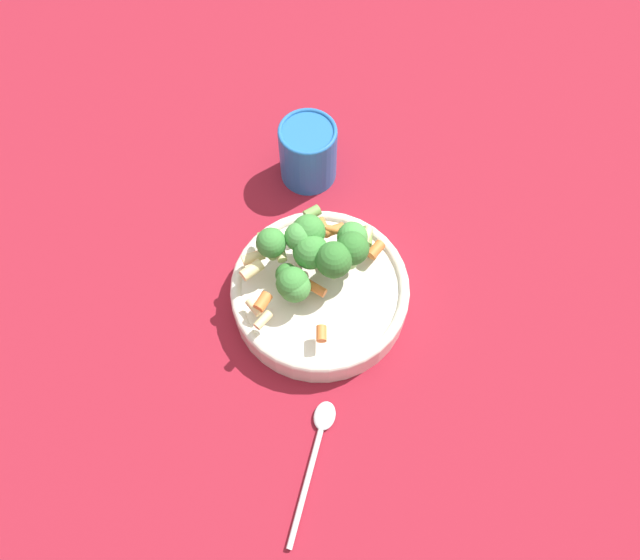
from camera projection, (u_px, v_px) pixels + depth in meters
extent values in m
plane|color=maroon|center=(320.00, 300.00, 0.82)|extent=(3.00, 3.00, 0.00)
cylinder|color=silver|center=(320.00, 294.00, 0.81)|extent=(0.23, 0.23, 0.04)
torus|color=silver|center=(320.00, 287.00, 0.79)|extent=(0.23, 0.23, 0.01)
cylinder|color=#8CB766|center=(293.00, 293.00, 0.77)|extent=(0.01, 0.01, 0.02)
sphere|color=#3D8438|center=(292.00, 283.00, 0.74)|extent=(0.04, 0.04, 0.04)
cylinder|color=#8CB766|center=(334.00, 270.00, 0.76)|extent=(0.02, 0.02, 0.02)
sphere|color=#33722D|center=(334.00, 260.00, 0.74)|extent=(0.04, 0.04, 0.04)
cylinder|color=#8CB766|center=(311.00, 262.00, 0.78)|extent=(0.02, 0.02, 0.01)
sphere|color=#3D8438|center=(311.00, 252.00, 0.75)|extent=(0.04, 0.04, 0.04)
cylinder|color=#8CB766|center=(309.00, 243.00, 0.79)|extent=(0.01, 0.01, 0.02)
sphere|color=#3D8438|center=(308.00, 231.00, 0.76)|extent=(0.04, 0.04, 0.04)
cylinder|color=#8CB766|center=(299.00, 247.00, 0.78)|extent=(0.01, 0.01, 0.02)
sphere|color=#479342|center=(299.00, 237.00, 0.76)|extent=(0.04, 0.04, 0.04)
cylinder|color=#8CB766|center=(287.00, 281.00, 0.78)|extent=(0.01, 0.01, 0.01)
sphere|color=#33722D|center=(287.00, 275.00, 0.76)|extent=(0.03, 0.03, 0.03)
cylinder|color=#8CB766|center=(273.00, 251.00, 0.78)|extent=(0.01, 0.01, 0.02)
sphere|color=#3D8438|center=(272.00, 241.00, 0.75)|extent=(0.04, 0.04, 0.04)
cylinder|color=#8CB766|center=(351.00, 246.00, 0.79)|extent=(0.01, 0.01, 0.01)
sphere|color=#479342|center=(352.00, 237.00, 0.77)|extent=(0.04, 0.04, 0.04)
cylinder|color=#8CB766|center=(296.00, 295.00, 0.77)|extent=(0.01, 0.01, 0.01)
sphere|color=#479342|center=(295.00, 287.00, 0.75)|extent=(0.04, 0.04, 0.04)
cylinder|color=#8CB766|center=(351.00, 260.00, 0.78)|extent=(0.01, 0.01, 0.02)
sphere|color=#33722D|center=(352.00, 248.00, 0.75)|extent=(0.04, 0.04, 0.04)
cylinder|color=orange|center=(321.00, 334.00, 0.74)|extent=(0.02, 0.02, 0.01)
cylinder|color=orange|center=(306.00, 253.00, 0.79)|extent=(0.02, 0.03, 0.01)
cylinder|color=#729E4C|center=(312.00, 213.00, 0.79)|extent=(0.02, 0.02, 0.01)
cylinder|color=#729E4C|center=(367.00, 237.00, 0.81)|extent=(0.03, 0.02, 0.01)
cylinder|color=beige|center=(367.00, 235.00, 0.78)|extent=(0.02, 0.01, 0.01)
cylinder|color=orange|center=(334.00, 230.00, 0.78)|extent=(0.03, 0.03, 0.01)
cylinder|color=beige|center=(253.00, 257.00, 0.77)|extent=(0.03, 0.03, 0.01)
cylinder|color=orange|center=(338.00, 231.00, 0.78)|extent=(0.02, 0.03, 0.01)
cylinder|color=orange|center=(376.00, 250.00, 0.79)|extent=(0.02, 0.02, 0.01)
cylinder|color=beige|center=(252.00, 270.00, 0.76)|extent=(0.03, 0.02, 0.01)
cylinder|color=beige|center=(263.00, 320.00, 0.73)|extent=(0.03, 0.02, 0.01)
cylinder|color=orange|center=(324.00, 227.00, 0.81)|extent=(0.03, 0.03, 0.01)
cylinder|color=orange|center=(313.00, 287.00, 0.76)|extent=(0.01, 0.03, 0.01)
cylinder|color=beige|center=(279.00, 256.00, 0.76)|extent=(0.02, 0.02, 0.01)
cylinder|color=#729E4C|center=(265.00, 238.00, 0.79)|extent=(0.02, 0.02, 0.01)
cylinder|color=orange|center=(263.00, 302.00, 0.75)|extent=(0.02, 0.02, 0.01)
cylinder|color=beige|center=(255.00, 307.00, 0.75)|extent=(0.02, 0.03, 0.01)
cylinder|color=#2366B2|center=(308.00, 153.00, 0.88)|extent=(0.08, 0.08, 0.09)
torus|color=#2366B2|center=(308.00, 132.00, 0.84)|extent=(0.08, 0.08, 0.01)
cylinder|color=silver|center=(306.00, 487.00, 0.71)|extent=(0.13, 0.04, 0.01)
ellipsoid|color=silver|center=(325.00, 416.00, 0.75)|extent=(0.04, 0.03, 0.01)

